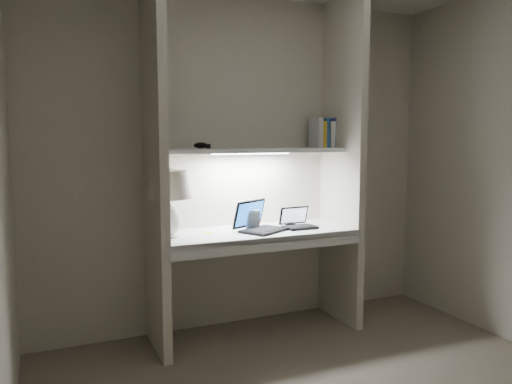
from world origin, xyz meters
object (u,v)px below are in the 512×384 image
book_row (325,134)px  laptop_main (259,224)px  table_lamp (169,192)px  speaker (252,219)px  laptop_netbook (298,223)px

book_row → laptop_main: bearing=-167.7°
table_lamp → speaker: bearing=6.9°
laptop_main → laptop_netbook: size_ratio=1.75×
laptop_netbook → book_row: (0.32, 0.14, 0.67)m
laptop_netbook → book_row: 0.75m
laptop_main → speaker: size_ratio=2.96×
laptop_main → book_row: book_row is taller
laptop_netbook → speaker: bearing=162.7°
laptop_main → laptop_netbook: laptop_main is taller
table_lamp → laptop_main: size_ratio=1.09×
laptop_main → speaker: 0.09m
table_lamp → laptop_netbook: table_lamp is taller
table_lamp → book_row: book_row is taller
laptop_main → laptop_netbook: 0.32m
book_row → speaker: bearing=-175.5°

